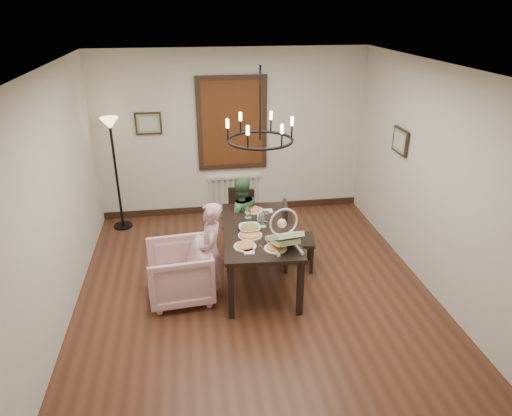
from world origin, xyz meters
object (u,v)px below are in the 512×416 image
object	(u,v)px
chair_right	(299,236)
armchair	(180,272)
elderly_woman	(212,260)
floor_lamp	(117,176)
chair_far	(239,220)
drinking_glass	(261,220)
baby_bouncer	(284,235)
dining_table	(260,235)
seated_man	(240,224)

from	to	relation	value
chair_right	armchair	xyz separation A→B (m)	(-1.63, -0.48, -0.13)
elderly_woman	floor_lamp	world-z (taller)	floor_lamp
chair_far	chair_right	size ratio (longest dim) A/B	0.93
drinking_glass	floor_lamp	bearing A→B (deg)	138.17
chair_far	drinking_glass	bearing A→B (deg)	-56.68
elderly_woman	baby_bouncer	xyz separation A→B (m)	(0.85, -0.25, 0.41)
dining_table	chair_far	world-z (taller)	chair_far
elderly_woman	armchair	bearing A→B (deg)	-93.00
chair_far	floor_lamp	bearing A→B (deg)	171.69
chair_right	armchair	distance (m)	1.71
chair_far	chair_right	bearing A→B (deg)	-22.76
chair_far	drinking_glass	xyz separation A→B (m)	(0.20, -0.83, 0.40)
chair_right	baby_bouncer	distance (m)	0.98
floor_lamp	drinking_glass	bearing A→B (deg)	-41.83
dining_table	floor_lamp	distance (m)	2.79
chair_far	armchair	size ratio (longest dim) A/B	1.13
drinking_glass	elderly_woman	bearing A→B (deg)	-150.38
baby_bouncer	elderly_woman	bearing A→B (deg)	154.64
dining_table	floor_lamp	size ratio (longest dim) A/B	0.96
elderly_woman	floor_lamp	bearing A→B (deg)	-144.29
armchair	baby_bouncer	bearing A→B (deg)	72.15
chair_far	baby_bouncer	xyz separation A→B (m)	(0.37, -1.47, 0.49)
seated_man	elderly_woman	bearing A→B (deg)	54.56
armchair	baby_bouncer	size ratio (longest dim) A/B	1.57
dining_table	baby_bouncer	xyz separation A→B (m)	(0.21, -0.52, 0.25)
elderly_woman	seated_man	xyz separation A→B (m)	(0.48, 0.97, -0.03)
chair_right	baby_bouncer	bearing A→B (deg)	162.99
armchair	chair_right	bearing A→B (deg)	101.81
baby_bouncer	drinking_glass	distance (m)	0.66
chair_right	seated_man	xyz separation A→B (m)	(-0.75, 0.44, 0.02)
floor_lamp	chair_far	bearing A→B (deg)	-28.31
elderly_woman	drinking_glass	xyz separation A→B (m)	(0.68, 0.39, 0.32)
chair_right	floor_lamp	world-z (taller)	floor_lamp
chair_far	dining_table	bearing A→B (deg)	-60.40
chair_right	baby_bouncer	world-z (taller)	baby_bouncer
armchair	seated_man	world-z (taller)	seated_man
dining_table	floor_lamp	bearing A→B (deg)	139.73
seated_man	drinking_glass	xyz separation A→B (m)	(0.20, -0.59, 0.34)
floor_lamp	chair_right	bearing A→B (deg)	-33.02
chair_right	armchair	size ratio (longest dim) A/B	1.22
drinking_glass	floor_lamp	distance (m)	2.74
armchair	seated_man	xyz separation A→B (m)	(0.88, 0.92, 0.15)
chair_far	elderly_woman	xyz separation A→B (m)	(-0.49, -1.22, 0.08)
seated_man	baby_bouncer	world-z (taller)	baby_bouncer
drinking_glass	chair_right	bearing A→B (deg)	14.53
baby_bouncer	floor_lamp	world-z (taller)	floor_lamp
armchair	floor_lamp	size ratio (longest dim) A/B	0.44
chair_right	floor_lamp	xyz separation A→B (m)	(-2.59, 1.68, 0.41)
armchair	elderly_woman	xyz separation A→B (m)	(0.40, -0.05, 0.17)
armchair	drinking_glass	size ratio (longest dim) A/B	5.70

